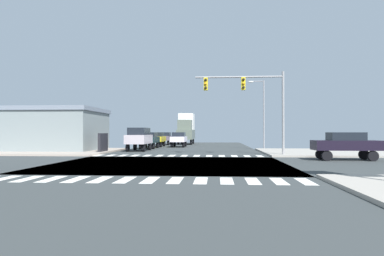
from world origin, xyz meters
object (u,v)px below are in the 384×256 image
(traffic_signal_mast, at_px, (249,94))
(sedan_inner_6, at_px, (346,144))
(sedan_trailing_5, at_px, (165,137))
(box_truck_outer_1, at_px, (186,128))
(suv_middle_2, at_px, (139,137))
(sedan_farside_2, at_px, (149,139))
(sedan_nearside_1, at_px, (157,138))
(street_lamp, at_px, (261,108))
(bank_building, at_px, (26,130))
(sedan_crossing_3, at_px, (179,138))

(traffic_signal_mast, bearing_deg, sedan_inner_6, -32.97)
(sedan_trailing_5, bearing_deg, box_truck_outer_1, -136.90)
(suv_middle_2, distance_m, box_truck_outer_1, 20.90)
(sedan_inner_6, bearing_deg, sedan_farside_2, -134.73)
(sedan_nearside_1, xyz_separation_m, box_truck_outer_1, (3.00, 9.87, 1.45))
(street_lamp, bearing_deg, bank_building, -169.33)
(sedan_trailing_5, height_order, box_truck_outer_1, box_truck_outer_1)
(sedan_nearside_1, xyz_separation_m, sedan_trailing_5, (0.00, 7.07, 0.00))
(sedan_farside_2, relative_size, box_truck_outer_1, 0.60)
(traffic_signal_mast, relative_size, suv_middle_2, 1.54)
(sedan_farside_2, height_order, box_truck_outer_1, box_truck_outer_1)
(box_truck_outer_1, bearing_deg, suv_middle_2, 81.73)
(sedan_trailing_5, bearing_deg, sedan_nearside_1, 90.00)
(street_lamp, relative_size, suv_middle_2, 1.65)
(bank_building, bearing_deg, suv_middle_2, 3.89)
(bank_building, bearing_deg, traffic_signal_mast, -15.79)
(sedan_farside_2, height_order, sedan_crossing_3, same)
(bank_building, bearing_deg, sedan_crossing_3, 35.93)
(sedan_crossing_3, bearing_deg, sedan_inner_6, 123.27)
(sedan_trailing_5, relative_size, suv_middle_2, 0.93)
(sedan_farside_2, distance_m, box_truck_outer_1, 15.57)
(suv_middle_2, relative_size, box_truck_outer_1, 0.64)
(sedan_nearside_1, height_order, suv_middle_2, suv_middle_2)
(sedan_nearside_1, height_order, box_truck_outer_1, box_truck_outer_1)
(traffic_signal_mast, distance_m, sedan_trailing_5, 27.18)
(sedan_crossing_3, bearing_deg, box_truck_outer_1, -90.00)
(street_lamp, xyz_separation_m, sedan_crossing_3, (-9.73, 5.92, -3.45))
(bank_building, relative_size, box_truck_outer_1, 2.31)
(traffic_signal_mast, distance_m, sedan_nearside_1, 20.93)
(street_lamp, xyz_separation_m, suv_middle_2, (-12.73, -3.78, -3.17))
(street_lamp, bearing_deg, sedan_crossing_3, 148.71)
(street_lamp, bearing_deg, traffic_signal_mast, -102.19)
(sedan_farside_2, xyz_separation_m, sedan_trailing_5, (0.00, 12.40, 0.00))
(traffic_signal_mast, bearing_deg, suv_middle_2, 146.22)
(sedan_nearside_1, height_order, sedan_trailing_5, same)
(traffic_signal_mast, bearing_deg, sedan_farside_2, 130.00)
(suv_middle_2, xyz_separation_m, sedan_inner_6, (16.54, -10.94, -0.28))
(traffic_signal_mast, height_order, sedan_farside_2, traffic_signal_mast)
(street_lamp, distance_m, sedan_crossing_3, 11.90)
(street_lamp, xyz_separation_m, sedan_farside_2, (-12.73, 1.67, -3.45))
(traffic_signal_mast, height_order, suv_middle_2, traffic_signal_mast)
(sedan_farside_2, distance_m, sedan_crossing_3, 5.20)
(bank_building, bearing_deg, sedan_trailing_5, 58.40)
(sedan_farside_2, relative_size, suv_middle_2, 0.93)
(traffic_signal_mast, distance_m, sedan_inner_6, 8.26)
(sedan_crossing_3, distance_m, sedan_trailing_5, 8.68)
(sedan_inner_6, bearing_deg, sedan_nearside_1, -142.71)
(sedan_crossing_3, xyz_separation_m, sedan_inner_6, (13.54, -20.63, 0.00))
(bank_building, distance_m, sedan_nearside_1, 16.31)
(traffic_signal_mast, xyz_separation_m, street_lamp, (2.32, 10.74, -0.42))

